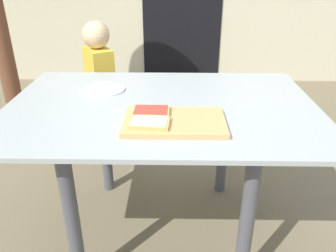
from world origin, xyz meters
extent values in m
plane|color=#72654C|center=(0.00, 0.00, 0.00)|extent=(16.00, 16.00, 0.00)
cube|color=#A0A5A4|center=(0.00, 0.00, 0.74)|extent=(1.42, 0.96, 0.02)
cylinder|color=#4C4C51|center=(-0.36, -0.36, 0.36)|extent=(0.06, 0.06, 0.73)
cylinder|color=#4C4C51|center=(0.36, -0.36, 0.36)|extent=(0.06, 0.06, 0.73)
cylinder|color=#4C4C51|center=(-0.36, 0.36, 0.36)|extent=(0.06, 0.06, 0.73)
cylinder|color=#4C4C51|center=(0.36, 0.36, 0.36)|extent=(0.06, 0.06, 0.73)
cube|color=tan|center=(0.06, -0.21, 0.76)|extent=(0.41, 0.26, 0.02)
cube|color=#E6A75C|center=(-0.04, -0.26, 0.77)|extent=(0.16, 0.12, 0.02)
cube|color=beige|center=(-0.04, -0.26, 0.78)|extent=(0.14, 0.11, 0.00)
cube|color=#E6A75C|center=(-0.04, -0.15, 0.77)|extent=(0.15, 0.11, 0.02)
cube|color=red|center=(-0.04, -0.15, 0.78)|extent=(0.14, 0.10, 0.00)
cylinder|color=white|center=(-0.30, 0.18, 0.75)|extent=(0.21, 0.21, 0.01)
cylinder|color=#423F70|center=(-0.48, 0.82, 0.20)|extent=(0.09, 0.09, 0.41)
cylinder|color=#423F70|center=(-0.41, 0.70, 0.20)|extent=(0.09, 0.09, 0.41)
cube|color=gold|center=(-0.45, 0.76, 0.61)|extent=(0.24, 0.28, 0.42)
sphere|color=#DAB283|center=(-0.45, 0.76, 0.91)|extent=(0.18, 0.18, 0.18)
cylinder|color=brown|center=(-1.22, 1.05, 0.71)|extent=(0.13, 0.13, 1.42)
camera|label=1|loc=(0.06, -1.42, 1.34)|focal=35.84mm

